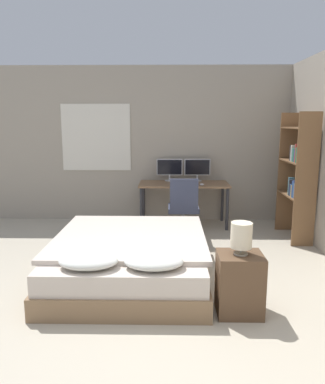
{
  "coord_description": "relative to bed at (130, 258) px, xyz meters",
  "views": [
    {
      "loc": [
        0.1,
        -2.71,
        1.76
      ],
      "look_at": [
        0.0,
        2.61,
        0.75
      ],
      "focal_mm": 35.0,
      "sensor_mm": 36.0,
      "label": 1
    }
  ],
  "objects": [
    {
      "name": "wall_back",
      "position": [
        0.33,
        2.65,
        1.11
      ],
      "size": [
        12.0,
        0.08,
        2.7
      ],
      "color": "#9E9384",
      "rests_on": "ground_plane"
    },
    {
      "name": "office_chair",
      "position": [
        0.65,
        1.47,
        0.15
      ],
      "size": [
        0.52,
        0.52,
        0.94
      ],
      "color": "black",
      "rests_on": "ground_plane"
    },
    {
      "name": "monitor_right",
      "position": [
        0.93,
        2.48,
        0.71
      ],
      "size": [
        0.45,
        0.16,
        0.39
      ],
      "color": "#B7B7BC",
      "rests_on": "desk"
    },
    {
      "name": "keyboard",
      "position": [
        0.68,
        2.0,
        0.5
      ],
      "size": [
        0.39,
        0.13,
        0.02
      ],
      "color": "#B7B7BC",
      "rests_on": "desk"
    },
    {
      "name": "desk",
      "position": [
        0.68,
        2.24,
        0.4
      ],
      "size": [
        1.5,
        0.68,
        0.73
      ],
      "color": "#846042",
      "rests_on": "ground_plane"
    },
    {
      "name": "bookshelf",
      "position": [
        2.34,
        1.48,
        0.8
      ],
      "size": [
        0.31,
        0.85,
        1.89
      ],
      "color": "brown",
      "rests_on": "ground_plane"
    },
    {
      "name": "computer_mouse",
      "position": [
        0.97,
        2.0,
        0.51
      ],
      "size": [
        0.07,
        0.05,
        0.04
      ],
      "color": "#B7B7BC",
      "rests_on": "desk"
    },
    {
      "name": "bedside_lamp",
      "position": [
        1.09,
        -0.76,
        0.51
      ],
      "size": [
        0.19,
        0.19,
        0.3
      ],
      "color": "gray",
      "rests_on": "nightstand"
    },
    {
      "name": "nightstand",
      "position": [
        1.09,
        -0.76,
        0.04
      ],
      "size": [
        0.41,
        0.36,
        0.57
      ],
      "color": "brown",
      "rests_on": "ground_plane"
    },
    {
      "name": "bed",
      "position": [
        0.0,
        0.0,
        0.0
      ],
      "size": [
        1.69,
        2.01,
        0.56
      ],
      "color": "#846647",
      "rests_on": "ground_plane"
    },
    {
      "name": "ground_plane",
      "position": [
        0.34,
        -1.28,
        -0.24
      ],
      "size": [
        20.0,
        20.0,
        0.0
      ],
      "primitive_type": "plane",
      "color": "#B2A893"
    },
    {
      "name": "monitor_left",
      "position": [
        0.44,
        2.48,
        0.71
      ],
      "size": [
        0.45,
        0.16,
        0.39
      ],
      "color": "#B7B7BC",
      "rests_on": "desk"
    }
  ]
}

